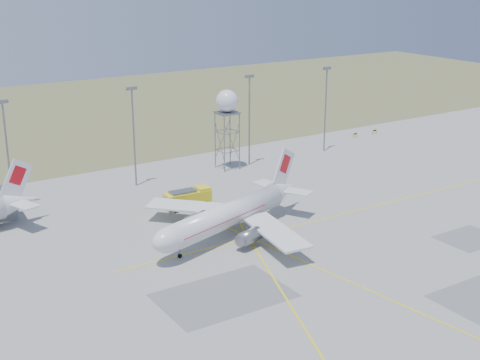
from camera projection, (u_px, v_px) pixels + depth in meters
ground at (408, 302)px, 90.34m from camera, size 400.00×400.00×0.00m
grass_strip at (65, 115)px, 202.36m from camera, size 400.00×120.00×0.03m
mast_a at (7, 146)px, 121.41m from camera, size 2.20×0.50×20.50m
mast_b at (134, 129)px, 134.30m from camera, size 2.20×0.50×20.50m
mast_c at (249, 113)px, 148.73m from camera, size 2.20×0.50×20.50m
mast_d at (326, 102)px, 160.07m from camera, size 2.20×0.50×20.50m
taxi_sign_near at (355, 134)px, 176.34m from camera, size 1.60×0.17×1.20m
taxi_sign_far at (375, 131)px, 179.95m from camera, size 1.60×0.17×1.20m
airliner_main at (229, 215)px, 111.22m from camera, size 34.98×33.08×12.14m
radar_tower at (227, 125)px, 146.68m from camera, size 4.90×4.90×17.73m
fire_truck at (189, 198)px, 125.20m from camera, size 8.98×3.95×3.53m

